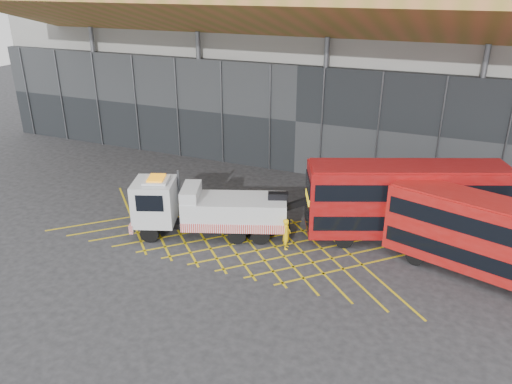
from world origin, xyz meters
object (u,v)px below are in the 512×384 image
at_px(recovery_truck, 204,208).
at_px(bus_towed, 406,199).
at_px(bus_second, 492,237).
at_px(worker, 287,234).

bearing_deg(recovery_truck, bus_towed, 0.02).
relative_size(recovery_truck, bus_second, 0.98).
bearing_deg(bus_towed, recovery_truck, 178.03).
xyz_separation_m(bus_towed, worker, (-5.63, -3.66, -1.58)).
bearing_deg(worker, bus_towed, -72.65).
height_order(recovery_truck, bus_towed, bus_towed).
xyz_separation_m(recovery_truck, bus_towed, (10.49, 3.97, 0.80)).
bearing_deg(bus_towed, bus_second, -53.47).
height_order(recovery_truck, worker, recovery_truck).
bearing_deg(recovery_truck, worker, -17.11).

